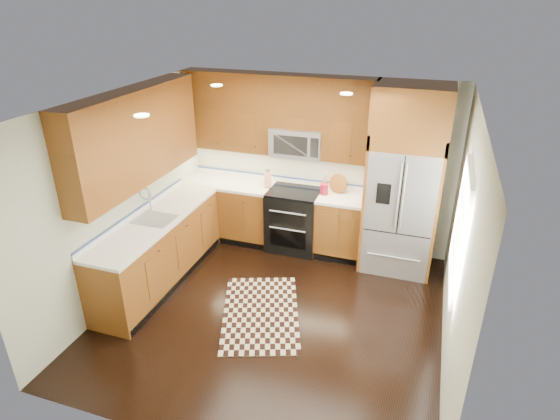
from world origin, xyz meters
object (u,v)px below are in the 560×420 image
(refrigerator, at_px, (404,182))
(rug, at_px, (261,313))
(utensil_crock, at_px, (324,187))
(range, at_px, (294,220))
(knife_block, at_px, (268,179))

(refrigerator, bearing_deg, rug, -130.68)
(refrigerator, relative_size, rug, 1.70)
(rug, height_order, utensil_crock, utensil_crock)
(range, bearing_deg, refrigerator, -1.40)
(rug, bearing_deg, knife_block, 87.09)
(range, bearing_deg, knife_block, 172.29)
(range, bearing_deg, rug, -86.70)
(range, height_order, knife_block, knife_block)
(refrigerator, xyz_separation_m, utensil_crock, (-1.11, 0.08, -0.25))
(refrigerator, distance_m, rug, 2.58)
(rug, distance_m, knife_block, 2.14)
(range, relative_size, rug, 0.62)
(knife_block, bearing_deg, refrigerator, -2.81)
(knife_block, bearing_deg, utensil_crock, -1.34)
(knife_block, height_order, utensil_crock, utensil_crock)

